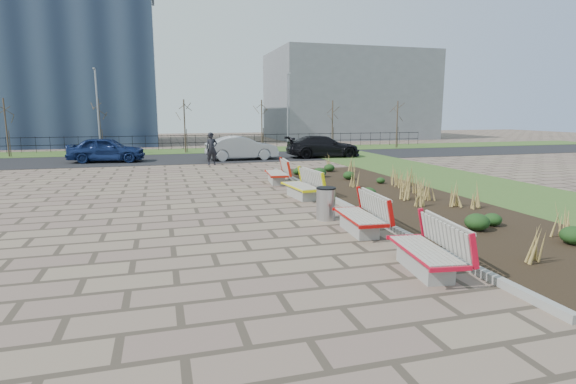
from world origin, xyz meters
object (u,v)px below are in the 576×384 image
object	(u,v)px
bench_c	(301,184)
bench_d	(276,172)
lamp_west	(98,113)
car_blue	(107,150)
litter_bin	(326,204)
pedestrian	(212,149)
car_silver	(242,148)
car_black	(323,146)
lamp_east	(288,113)
bench_a	(425,247)
bench_b	(359,214)

from	to	relation	value
bench_c	bench_d	xyz separation A→B (m)	(0.00, 3.65, 0.00)
lamp_west	bench_d	bearing A→B (deg)	-60.34
bench_c	bench_d	world-z (taller)	same
bench_d	car_blue	distance (m)	13.62
litter_bin	pedestrian	bearing A→B (deg)	96.33
car_blue	car_silver	bearing A→B (deg)	-89.60
car_silver	lamp_west	distance (m)	11.13
car_black	lamp_east	distance (m)	6.22
bench_c	car_silver	bearing A→B (deg)	83.30
car_silver	pedestrian	bearing A→B (deg)	134.42
lamp_west	lamp_east	bearing A→B (deg)	0.00
pedestrian	car_black	world-z (taller)	pedestrian
bench_a	bench_d	size ratio (longest dim) A/B	1.00
lamp_west	car_silver	bearing A→B (deg)	-31.93
bench_a	litter_bin	xyz separation A→B (m)	(-0.31, 4.60, -0.04)
litter_bin	car_blue	distance (m)	19.59
litter_bin	car_silver	size ratio (longest dim) A/B	0.20
bench_b	car_black	xyz separation A→B (m)	(5.91, 18.70, 0.26)
bench_d	litter_bin	bearing A→B (deg)	-86.45
bench_b	litter_bin	bearing A→B (deg)	105.38
bench_b	bench_c	xyz separation A→B (m)	(0.00, 4.96, 0.00)
pedestrian	lamp_west	world-z (taller)	lamp_west
pedestrian	lamp_west	bearing A→B (deg)	123.91
bench_d	lamp_west	size ratio (longest dim) A/B	0.35
car_blue	car_silver	distance (m)	8.37
car_blue	pedestrian	bearing A→B (deg)	-111.22
lamp_west	bench_b	bearing A→B (deg)	-69.76
litter_bin	car_black	distance (m)	18.22
bench_d	lamp_east	bearing A→B (deg)	78.55
litter_bin	bench_d	bearing A→B (deg)	87.44
car_blue	car_black	bearing A→B (deg)	-86.86
pedestrian	lamp_east	world-z (taller)	lamp_east
bench_b	lamp_west	size ratio (longest dim) A/B	0.35
car_blue	lamp_east	size ratio (longest dim) A/B	0.76
bench_a	bench_b	size ratio (longest dim) A/B	1.00
pedestrian	car_blue	distance (m)	6.93
bench_a	bench_d	bearing A→B (deg)	97.77
bench_b	car_silver	size ratio (longest dim) A/B	0.45
bench_d	pedestrian	world-z (taller)	pedestrian
car_black	car_silver	bearing A→B (deg)	93.36
car_black	car_blue	bearing A→B (deg)	89.30
pedestrian	car_blue	world-z (taller)	pedestrian
bench_b	lamp_west	xyz separation A→B (m)	(-9.00, 24.41, 2.54)
bench_a	bench_c	world-z (taller)	same
bench_b	car_black	distance (m)	19.61
car_black	pedestrian	bearing A→B (deg)	109.69
car_blue	car_black	size ratio (longest dim) A/B	0.89
pedestrian	lamp_east	bearing A→B (deg)	42.19
car_blue	car_black	xyz separation A→B (m)	(13.98, -0.86, -0.03)
car_silver	lamp_east	bearing A→B (deg)	-41.75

